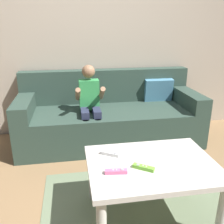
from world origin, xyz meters
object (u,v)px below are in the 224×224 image
(couch, at_px, (110,117))
(person_seated_on_couch, at_px, (90,103))
(game_remote_white_far_corner, at_px, (110,154))
(game_remote_pink_center, at_px, (116,172))
(coffee_table, at_px, (151,172))
(game_remote_lime_near_edge, at_px, (143,167))

(couch, bearing_deg, person_seated_on_couch, -144.51)
(person_seated_on_couch, distance_m, game_remote_white_far_corner, 1.02)
(game_remote_pink_center, xyz_separation_m, game_remote_white_far_corner, (0.00, 0.23, 0.00))
(coffee_table, xyz_separation_m, game_remote_lime_near_edge, (-0.08, -0.07, 0.08))
(game_remote_white_far_corner, bearing_deg, person_seated_on_couch, 93.08)
(game_remote_lime_near_edge, relative_size, game_remote_pink_center, 0.95)
(person_seated_on_couch, relative_size, game_remote_pink_center, 6.42)
(coffee_table, bearing_deg, game_remote_pink_center, -162.19)
(person_seated_on_couch, bearing_deg, game_remote_lime_near_edge, -79.34)
(person_seated_on_couch, relative_size, game_remote_lime_near_edge, 6.78)
(couch, bearing_deg, coffee_table, -87.22)
(couch, xyz_separation_m, game_remote_lime_near_edge, (-0.01, -1.41, 0.18))
(game_remote_lime_near_edge, height_order, game_remote_white_far_corner, same)
(game_remote_pink_center, bearing_deg, game_remote_lime_near_edge, 5.15)
(coffee_table, relative_size, game_remote_lime_near_edge, 6.30)
(coffee_table, bearing_deg, person_seated_on_couch, 104.97)
(game_remote_lime_near_edge, height_order, game_remote_pink_center, same)
(coffee_table, height_order, game_remote_pink_center, game_remote_pink_center)
(person_seated_on_couch, xyz_separation_m, game_remote_pink_center, (0.05, -1.25, -0.07))
(couch, height_order, game_remote_white_far_corner, couch)
(game_remote_lime_near_edge, bearing_deg, game_remote_white_far_corner, 129.77)
(person_seated_on_couch, height_order, game_remote_lime_near_edge, person_seated_on_couch)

